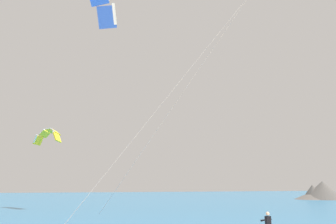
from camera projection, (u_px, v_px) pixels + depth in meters
sea at (123, 199)px, 75.70m from camera, size 200.00×120.00×0.20m
kite_distant at (49, 135)px, 46.78m from camera, size 3.92×5.44×2.20m
headland_right at (319, 193)px, 71.69m from camera, size 10.42×9.77×3.92m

